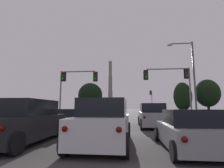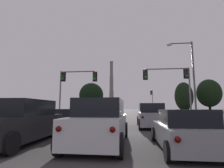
# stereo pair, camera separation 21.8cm
# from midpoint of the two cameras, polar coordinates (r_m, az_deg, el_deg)

# --- Properties ---
(suv_center_lane_second) EXTENTS (2.18, 4.93, 1.86)m
(suv_center_lane_second) POSITION_cam_midpoint_polar(r_m,az_deg,el_deg) (7.51, -2.84, -12.36)
(suv_center_lane_second) COLOR silver
(suv_center_lane_second) RESTS_ON ground_plane
(suv_right_lane_front) EXTENTS (2.17, 4.93, 1.86)m
(suv_right_lane_front) POSITION_cam_midpoint_polar(r_m,az_deg,el_deg) (14.43, 13.01, -10.05)
(suv_right_lane_front) COLOR gray
(suv_right_lane_front) RESTS_ON ground_plane
(sedan_left_lane_front) EXTENTS (2.18, 4.77, 1.43)m
(sedan_left_lane_front) POSITION_cam_midpoint_polar(r_m,az_deg,el_deg) (13.70, -13.23, -11.13)
(sedan_left_lane_front) COLOR #4C4F54
(sedan_left_lane_front) RESTS_ON ground_plane
(sedan_center_lane_front) EXTENTS (2.11, 4.75, 1.43)m
(sedan_center_lane_front) POSITION_cam_midpoint_polar(r_m,az_deg,el_deg) (14.49, -0.18, -11.15)
(sedan_center_lane_front) COLOR #4C4F54
(sedan_center_lane_front) RESTS_ON ground_plane
(hatchback_right_lane_second) EXTENTS (1.96, 4.13, 1.44)m
(hatchback_right_lane_second) POSITION_cam_midpoint_polar(r_m,az_deg,el_deg) (7.04, 23.25, -13.95)
(hatchback_right_lane_second) COLOR gray
(hatchback_right_lane_second) RESTS_ON ground_plane
(suv_left_lane_second) EXTENTS (2.16, 4.93, 1.86)m
(suv_left_lane_second) POSITION_cam_midpoint_polar(r_m,az_deg,el_deg) (8.69, -26.86, -10.93)
(suv_left_lane_second) COLOR black
(suv_left_lane_second) RESTS_ON ground_plane
(traffic_light_overhead_left) EXTENTS (4.82, 0.50, 6.13)m
(traffic_light_overhead_left) POSITION_cam_midpoint_polar(r_m,az_deg,el_deg) (22.25, -12.56, 0.48)
(traffic_light_overhead_left) COLOR slate
(traffic_light_overhead_left) RESTS_ON ground_plane
(traffic_light_overhead_right) EXTENTS (5.48, 0.50, 6.21)m
(traffic_light_overhead_right) POSITION_cam_midpoint_polar(r_m,az_deg,el_deg) (21.67, 19.83, 1.22)
(traffic_light_overhead_right) COLOR slate
(traffic_light_overhead_right) RESTS_ON ground_plane
(traffic_light_far_right) EXTENTS (0.78, 0.50, 6.68)m
(traffic_light_far_right) POSITION_cam_midpoint_polar(r_m,az_deg,el_deg) (52.08, 13.08, -4.57)
(traffic_light_far_right) COLOR slate
(traffic_light_far_right) RESTS_ON ground_plane
(street_lamp) EXTENTS (2.83, 0.36, 8.81)m
(street_lamp) POSITION_cam_midpoint_polar(r_m,az_deg,el_deg) (20.77, 24.30, 3.52)
(street_lamp) COLOR #56565B
(street_lamp) RESTS_ON ground_plane
(smokestack) EXTENTS (7.14, 7.14, 50.20)m
(smokestack) POSITION_cam_midpoint_polar(r_m,az_deg,el_deg) (178.78, -0.14, -2.10)
(smokestack) COLOR slate
(smokestack) RESTS_ON ground_plane
(treeline_center_left) EXTENTS (12.41, 11.17, 14.50)m
(treeline_center_left) POSITION_cam_midpoint_polar(r_m,az_deg,el_deg) (90.65, -6.73, -3.60)
(treeline_center_left) COLOR black
(treeline_center_left) RESTS_ON ground_plane
(treeline_left_mid) EXTENTS (9.29, 8.36, 14.87)m
(treeline_left_mid) POSITION_cam_midpoint_polar(r_m,az_deg,el_deg) (97.20, 22.47, -3.75)
(treeline_left_mid) COLOR black
(treeline_left_mid) RESTS_ON ground_plane
(treeline_right_mid) EXTENTS (12.59, 11.33, 16.73)m
(treeline_right_mid) POSITION_cam_midpoint_polar(r_m,az_deg,el_deg) (105.28, 29.12, -2.61)
(treeline_right_mid) COLOR black
(treeline_right_mid) RESTS_ON ground_plane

